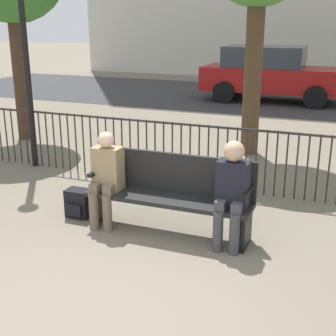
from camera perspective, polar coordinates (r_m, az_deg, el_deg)
ground_plane at (r=4.20m, az=-9.16°, el=-17.42°), size 80.00×80.00×0.00m
park_bench at (r=5.42m, az=0.31°, el=-2.78°), size 1.95×0.45×0.92m
seated_person_0 at (r=5.57m, az=-7.56°, el=-0.81°), size 0.34×0.39×1.15m
seated_person_1 at (r=5.04m, az=7.78°, el=-2.48°), size 0.34×0.39×1.19m
backpack at (r=6.03m, az=-10.85°, el=-4.26°), size 0.31×0.25×0.36m
fence_railing at (r=6.82m, az=4.96°, el=2.03°), size 9.01×0.03×0.95m
lamp_post at (r=7.97m, az=-17.42°, el=17.94°), size 0.28×0.28×3.86m
street_surface at (r=15.22m, az=14.44°, el=8.15°), size 24.00×6.00×0.01m
parked_car_0 at (r=14.63m, az=12.46°, el=11.25°), size 4.20×1.94×1.62m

